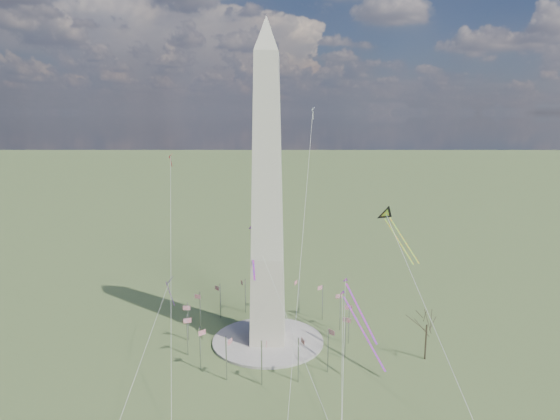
{
  "coord_description": "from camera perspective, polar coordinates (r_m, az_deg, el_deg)",
  "views": [
    {
      "loc": [
        10.17,
        -150.58,
        73.19
      ],
      "look_at": [
        3.92,
        0.0,
        43.78
      ],
      "focal_mm": 32.0,
      "sensor_mm": 36.0,
      "label": 1
    }
  ],
  "objects": [
    {
      "name": "kite_streamer_mid",
      "position": [
        156.43,
        -3.17,
        -4.19
      ],
      "size": [
        3.79,
        18.27,
        12.58
      ],
      "rotation": [
        0.0,
        0.0,
        3.29
      ],
      "color": "#E7244D",
      "rests_on": "ground"
    },
    {
      "name": "flagpole_ring",
      "position": [
        164.69,
        -1.4,
        -12.55
      ],
      "size": [
        54.4,
        54.4,
        13.0
      ],
      "color": "#AFB1B5",
      "rests_on": "ground"
    },
    {
      "name": "ground",
      "position": [
        167.74,
        -1.38,
        -14.83
      ],
      "size": [
        2000.0,
        2000.0,
        0.0
      ],
      "primitive_type": "plane",
      "color": "#516532",
      "rests_on": "ground"
    },
    {
      "name": "washington_monument",
      "position": [
        153.02,
        -1.47,
        1.55
      ],
      "size": [
        15.56,
        15.56,
        100.0
      ],
      "color": "beige",
      "rests_on": "plaza"
    },
    {
      "name": "kite_streamer_left",
      "position": [
        146.9,
        8.7,
        -10.43
      ],
      "size": [
        8.43,
        17.88,
        13.0
      ],
      "rotation": [
        0.0,
        0.0,
        3.54
      ],
      "color": "#E7244D",
      "rests_on": "ground"
    },
    {
      "name": "kite_small_red",
      "position": [
        188.46,
        -12.4,
        5.95
      ],
      "size": [
        1.25,
        2.12,
        5.05
      ],
      "rotation": [
        0.0,
        0.0,
        2.82
      ],
      "color": "red",
      "rests_on": "ground"
    },
    {
      "name": "kite_diamond_purple",
      "position": [
        163.57,
        -12.48,
        -8.24
      ],
      "size": [
        2.1,
        3.3,
        10.22
      ],
      "rotation": [
        0.0,
        0.0,
        2.64
      ],
      "color": "navy",
      "rests_on": "ground"
    },
    {
      "name": "plaza",
      "position": [
        167.56,
        -1.39,
        -14.71
      ],
      "size": [
        36.0,
        36.0,
        0.8
      ],
      "primitive_type": "cylinder",
      "color": "#A9A29A",
      "rests_on": "ground"
    },
    {
      "name": "kite_delta_black",
      "position": [
        159.09,
        12.22,
        -0.79
      ],
      "size": [
        11.5,
        17.9,
        14.83
      ],
      "rotation": [
        0.0,
        0.0,
        3.58
      ],
      "color": "black",
      "rests_on": "ground"
    },
    {
      "name": "kite_small_white",
      "position": [
        194.3,
        3.8,
        11.35
      ],
      "size": [
        1.28,
        2.08,
        5.01
      ],
      "rotation": [
        0.0,
        0.0,
        2.84
      ],
      "color": "white",
      "rests_on": "ground"
    },
    {
      "name": "kite_streamer_right",
      "position": [
        156.45,
        8.69,
        -12.11
      ],
      "size": [
        12.1,
        22.03,
        16.48
      ],
      "rotation": [
        0.0,
        0.0,
        3.61
      ],
      "color": "#E7244D",
      "rests_on": "ground"
    },
    {
      "name": "tree_near",
      "position": [
        158.46,
        16.45,
        -12.21
      ],
      "size": [
        9.5,
        9.5,
        16.62
      ],
      "color": "#403727",
      "rests_on": "ground"
    }
  ]
}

